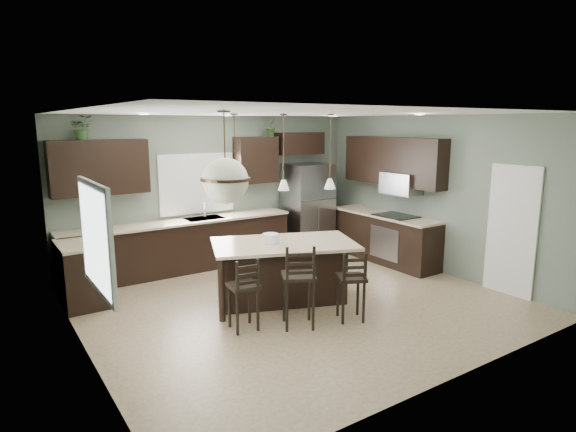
# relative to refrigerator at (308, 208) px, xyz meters

# --- Properties ---
(ground) EXTENTS (6.00, 6.00, 0.00)m
(ground) POSITION_rel_refrigerator_xyz_m (-1.86, -2.28, -0.93)
(ground) COLOR #9E8466
(ground) RESTS_ON ground
(pantry_door) EXTENTS (0.04, 0.82, 2.04)m
(pantry_door) POSITION_rel_refrigerator_xyz_m (1.12, -3.83, 0.09)
(pantry_door) COLOR white
(pantry_door) RESTS_ON ground
(window_back) EXTENTS (1.35, 0.02, 1.00)m
(window_back) POSITION_rel_refrigerator_xyz_m (-2.26, 0.45, 0.62)
(window_back) COLOR white
(window_back) RESTS_ON room_shell
(window_left) EXTENTS (0.02, 1.10, 1.00)m
(window_left) POSITION_rel_refrigerator_xyz_m (-4.84, -3.08, 0.62)
(window_left) COLOR white
(window_left) RESTS_ON room_shell
(left_return_cabs) EXTENTS (0.60, 0.90, 0.90)m
(left_return_cabs) POSITION_rel_refrigerator_xyz_m (-4.56, -0.58, -0.48)
(left_return_cabs) COLOR black
(left_return_cabs) RESTS_ON ground
(left_return_countertop) EXTENTS (0.66, 0.96, 0.04)m
(left_return_countertop) POSITION_rel_refrigerator_xyz_m (-4.54, -0.58, -0.01)
(left_return_countertop) COLOR beige
(left_return_countertop) RESTS_ON left_return_cabs
(back_lower_cabs) EXTENTS (4.20, 0.60, 0.90)m
(back_lower_cabs) POSITION_rel_refrigerator_xyz_m (-2.71, 0.17, -0.48)
(back_lower_cabs) COLOR black
(back_lower_cabs) RESTS_ON ground
(back_countertop) EXTENTS (4.20, 0.66, 0.04)m
(back_countertop) POSITION_rel_refrigerator_xyz_m (-2.71, 0.15, -0.01)
(back_countertop) COLOR beige
(back_countertop) RESTS_ON back_lower_cabs
(sink_inset) EXTENTS (0.70, 0.45, 0.01)m
(sink_inset) POSITION_rel_refrigerator_xyz_m (-2.26, 0.15, 0.01)
(sink_inset) COLOR gray
(sink_inset) RESTS_ON back_countertop
(faucet) EXTENTS (0.02, 0.02, 0.28)m
(faucet) POSITION_rel_refrigerator_xyz_m (-2.26, 0.12, 0.16)
(faucet) COLOR silver
(faucet) RESTS_ON back_countertop
(back_upper_left) EXTENTS (1.55, 0.34, 0.90)m
(back_upper_left) POSITION_rel_refrigerator_xyz_m (-4.01, 0.30, 1.02)
(back_upper_left) COLOR black
(back_upper_left) RESTS_ON room_shell
(back_upper_right) EXTENTS (0.85, 0.34, 0.90)m
(back_upper_right) POSITION_rel_refrigerator_xyz_m (-1.06, 0.30, 1.02)
(back_upper_right) COLOR black
(back_upper_right) RESTS_ON room_shell
(fridge_header) EXTENTS (1.05, 0.34, 0.45)m
(fridge_header) POSITION_rel_refrigerator_xyz_m (-0.01, 0.30, 1.32)
(fridge_header) COLOR black
(fridge_header) RESTS_ON room_shell
(right_lower_cabs) EXTENTS (0.60, 2.35, 0.90)m
(right_lower_cabs) POSITION_rel_refrigerator_xyz_m (0.84, -1.41, -0.48)
(right_lower_cabs) COLOR black
(right_lower_cabs) RESTS_ON ground
(right_countertop) EXTENTS (0.66, 2.35, 0.04)m
(right_countertop) POSITION_rel_refrigerator_xyz_m (0.82, -1.41, -0.01)
(right_countertop) COLOR beige
(right_countertop) RESTS_ON right_lower_cabs
(cooktop) EXTENTS (0.58, 0.75, 0.02)m
(cooktop) POSITION_rel_refrigerator_xyz_m (0.82, -1.68, 0.02)
(cooktop) COLOR black
(cooktop) RESTS_ON right_countertop
(wall_oven_front) EXTENTS (0.01, 0.72, 0.60)m
(wall_oven_front) POSITION_rel_refrigerator_xyz_m (0.54, -1.68, -0.48)
(wall_oven_front) COLOR gray
(wall_oven_front) RESTS_ON right_lower_cabs
(right_upper_cabs) EXTENTS (0.34, 2.35, 0.90)m
(right_upper_cabs) POSITION_rel_refrigerator_xyz_m (0.97, -1.41, 1.02)
(right_upper_cabs) COLOR black
(right_upper_cabs) RESTS_ON room_shell
(microwave) EXTENTS (0.40, 0.75, 0.40)m
(microwave) POSITION_rel_refrigerator_xyz_m (0.92, -1.68, 0.62)
(microwave) COLOR gray
(microwave) RESTS_ON right_upper_cabs
(refrigerator) EXTENTS (0.90, 0.74, 1.85)m
(refrigerator) POSITION_rel_refrigerator_xyz_m (0.00, 0.00, 0.00)
(refrigerator) COLOR #92949B
(refrigerator) RESTS_ON ground
(kitchen_island) EXTENTS (2.37, 1.86, 0.92)m
(kitchen_island) POSITION_rel_refrigerator_xyz_m (-2.02, -2.16, -0.46)
(kitchen_island) COLOR black
(kitchen_island) RESTS_ON ground
(serving_dish) EXTENTS (0.24, 0.24, 0.14)m
(serving_dish) POSITION_rel_refrigerator_xyz_m (-2.21, -2.09, 0.07)
(serving_dish) COLOR silver
(serving_dish) RESTS_ON kitchen_island
(bar_stool_left) EXTENTS (0.40, 0.40, 0.98)m
(bar_stool_left) POSITION_rel_refrigerator_xyz_m (-3.01, -2.70, -0.44)
(bar_stool_left) COLOR black
(bar_stool_left) RESTS_ON ground
(bar_stool_center) EXTENTS (0.57, 0.57, 1.14)m
(bar_stool_center) POSITION_rel_refrigerator_xyz_m (-2.36, -3.02, -0.35)
(bar_stool_center) COLOR black
(bar_stool_center) RESTS_ON ground
(bar_stool_right) EXTENTS (0.49, 0.49, 0.99)m
(bar_stool_right) POSITION_rel_refrigerator_xyz_m (-1.64, -3.24, -0.43)
(bar_stool_right) COLOR black
(bar_stool_right) RESTS_ON ground
(pendant_left) EXTENTS (0.17, 0.17, 1.10)m
(pendant_left) POSITION_rel_refrigerator_xyz_m (-2.68, -1.91, 1.32)
(pendant_left) COLOR white
(pendant_left) RESTS_ON room_shell
(pendant_center) EXTENTS (0.17, 0.17, 1.10)m
(pendant_center) POSITION_rel_refrigerator_xyz_m (-2.02, -2.16, 1.32)
(pendant_center) COLOR white
(pendant_center) RESTS_ON room_shell
(pendant_right) EXTENTS (0.17, 0.17, 1.10)m
(pendant_right) POSITION_rel_refrigerator_xyz_m (-1.37, -2.42, 1.32)
(pendant_right) COLOR white
(pendant_right) RESTS_ON room_shell
(chandelier) EXTENTS (0.54, 0.54, 1.00)m
(chandelier) POSITION_rel_refrigerator_xyz_m (-3.52, -3.30, 1.38)
(chandelier) COLOR beige
(chandelier) RESTS_ON room_shell
(plant_back_left) EXTENTS (0.37, 0.33, 0.38)m
(plant_back_left) POSITION_rel_refrigerator_xyz_m (-4.23, 0.27, 1.67)
(plant_back_left) COLOR #26481F
(plant_back_left) RESTS_ON back_upper_left
(plant_back_right) EXTENTS (0.27, 0.24, 0.39)m
(plant_back_right) POSITION_rel_refrigerator_xyz_m (-0.71, 0.27, 1.67)
(plant_back_right) COLOR #2F5023
(plant_back_right) RESTS_ON back_upper_right
(room_shell) EXTENTS (6.00, 6.00, 6.00)m
(room_shell) POSITION_rel_refrigerator_xyz_m (-1.86, -2.28, 0.77)
(room_shell) COLOR slate
(room_shell) RESTS_ON ground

